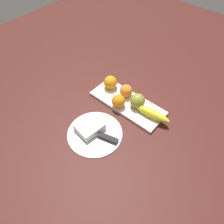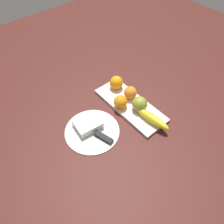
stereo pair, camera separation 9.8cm
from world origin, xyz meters
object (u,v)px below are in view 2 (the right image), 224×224
orange_near_apple (130,93)px  dinner_plate (92,131)px  fruit_tray (130,105)px  orange_center (116,83)px  banana (152,119)px  orange_near_banana (121,102)px  apple (140,104)px  folded_napkin (88,124)px  knife (101,136)px

orange_near_apple → dinner_plate: size_ratio=0.26×
fruit_tray → orange_center: (0.13, -0.02, 0.04)m
banana → orange_center: 0.28m
orange_near_banana → orange_center: bearing=-32.4°
apple → folded_napkin: bearing=71.8°
orange_center → dinner_plate: bearing=117.2°
orange_near_banana → orange_center: 0.13m
banana → orange_near_banana: orange_near_banana is taller
dinner_plate → knife: (-0.05, -0.01, 0.01)m
apple → orange_near_banana: 0.09m
orange_center → dinner_plate: size_ratio=0.28×
orange_near_banana → orange_near_apple: bearing=-78.5°
orange_near_banana → folded_napkin: (0.01, 0.19, -0.02)m
orange_center → knife: orange_center is taller
orange_center → banana: bearing=175.2°
orange_near_apple → orange_center: size_ratio=0.93×
apple → orange_center: size_ratio=1.04×
fruit_tray → orange_near_apple: size_ratio=5.93×
folded_napkin → fruit_tray: bearing=-97.5°
banana → orange_center: (0.28, -0.02, 0.01)m
knife → orange_near_apple: bearing=-86.7°
dinner_plate → orange_near_apple: bearing=-82.4°
dinner_plate → folded_napkin: size_ratio=2.19×
apple → banana: 0.09m
fruit_tray → folded_napkin: (0.03, 0.23, 0.02)m
folded_napkin → orange_near_apple: bearing=-89.1°
fruit_tray → orange_near_apple: (0.04, -0.03, 0.04)m
fruit_tray → orange_center: size_ratio=5.51×
apple → knife: size_ratio=0.40×
apple → dinner_plate: 0.25m
banana → orange_near_apple: (0.18, -0.03, 0.01)m
dinner_plate → orange_near_banana: bearing=-83.9°
banana → dinner_plate: (0.14, 0.24, -0.03)m
banana → orange_near_banana: size_ratio=2.73×
banana → orange_near_apple: 0.18m
orange_center → knife: (-0.18, 0.25, -0.04)m
apple → dinner_plate: (0.05, 0.25, -0.05)m
folded_napkin → knife: bearing=-173.2°
apple → orange_near_apple: bearing=-11.1°
apple → folded_napkin: size_ratio=0.64×
orange_center → dinner_plate: 0.30m
dinner_plate → knife: size_ratio=1.37×
orange_near_apple → dinner_plate: (-0.04, 0.26, -0.04)m
orange_near_apple → orange_center: bearing=1.5°
fruit_tray → banana: bearing=-179.3°
orange_center → fruit_tray: bearing=169.4°
apple → banana: size_ratio=0.41×
banana → orange_near_banana: (0.16, 0.05, 0.01)m
orange_center → orange_near_banana: bearing=147.6°
fruit_tray → banana: 0.14m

